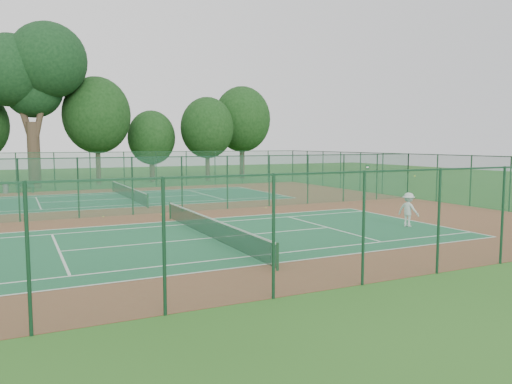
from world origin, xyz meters
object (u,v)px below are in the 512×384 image
(trash_bin, at_px, (6,188))
(big_tree, at_px, (32,71))
(bench, at_px, (25,187))
(player_near, at_px, (408,210))

(trash_bin, bearing_deg, big_tree, 59.12)
(bench, distance_m, big_tree, 11.49)
(trash_bin, height_order, bench, bench)
(player_near, height_order, bench, player_near)
(bench, bearing_deg, big_tree, 93.05)
(bench, height_order, big_tree, big_tree)
(player_near, distance_m, bench, 32.96)
(player_near, relative_size, trash_bin, 1.99)
(player_near, xyz_separation_m, bench, (-17.35, 28.03, -0.41))
(trash_bin, relative_size, big_tree, 0.06)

